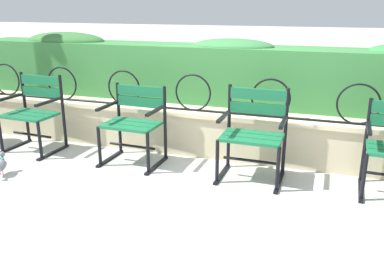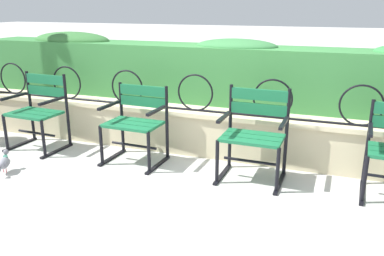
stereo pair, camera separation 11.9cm
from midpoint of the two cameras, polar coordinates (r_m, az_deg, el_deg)
ground_plane at (r=3.84m, az=-1.68°, el=-8.57°), size 60.00×60.00×0.00m
stone_wall at (r=4.60m, az=2.41°, el=-0.63°), size 7.09×0.41×0.52m
iron_arch_fence at (r=4.47m, az=-0.25°, el=4.70°), size 6.55×0.02×0.42m
hedge_row at (r=4.92m, az=3.47°, el=8.08°), size 6.94×0.62×0.80m
park_chair_leftmost at (r=5.09m, az=-22.22°, el=2.29°), size 0.64×0.55×0.89m
park_chair_centre_left at (r=4.38m, az=-8.98°, el=0.97°), size 0.64×0.54×0.83m
park_chair_centre_right at (r=3.96m, az=7.92°, el=-0.53°), size 0.63×0.53×0.90m
pigeon_near_chairs at (r=4.53m, az=-26.36°, el=-4.77°), size 0.18×0.28×0.22m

